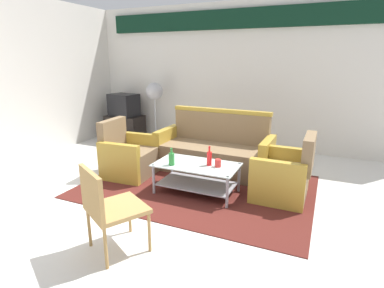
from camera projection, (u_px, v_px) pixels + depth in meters
The scene contains 14 objects.
ground_plane at pixel (171, 207), 3.75m from camera, with size 14.00×14.00×0.00m, color silver.
wall_back at pixel (242, 73), 6.03m from camera, with size 6.52×0.19×2.80m.
rug at pixel (197, 186), 4.34m from camera, with size 3.12×2.19×0.01m, color #511E19.
couch at pixel (214, 152), 4.88m from camera, with size 1.81×0.77×0.96m.
armchair_left at pixel (129, 157), 4.72m from camera, with size 0.74×0.80×0.85m.
armchair_right at pixel (284, 176), 3.95m from camera, with size 0.71×0.77×0.85m.
coffee_table at pixel (197, 174), 4.08m from camera, with size 1.10×0.60×0.40m.
bottle_green at pixel (172, 159), 3.98m from camera, with size 0.08×0.08×0.23m.
bottle_red at pixel (209, 158), 3.97m from camera, with size 0.07×0.07×0.26m.
cup at pixel (218, 163), 3.93m from camera, with size 0.08×0.08×0.10m, color red.
tv_stand at pixel (125, 127), 6.91m from camera, with size 0.80×0.50×0.52m, color black.
television at pixel (124, 105), 6.77m from camera, with size 0.67×0.54×0.48m.
pedestal_fan at pixel (155, 95), 6.45m from camera, with size 0.36×0.36×1.27m.
wicker_chair at pixel (107, 204), 2.75m from camera, with size 0.65×0.65×0.84m.
Camera 1 is at (1.62, -3.00, 1.76)m, focal length 28.68 mm.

